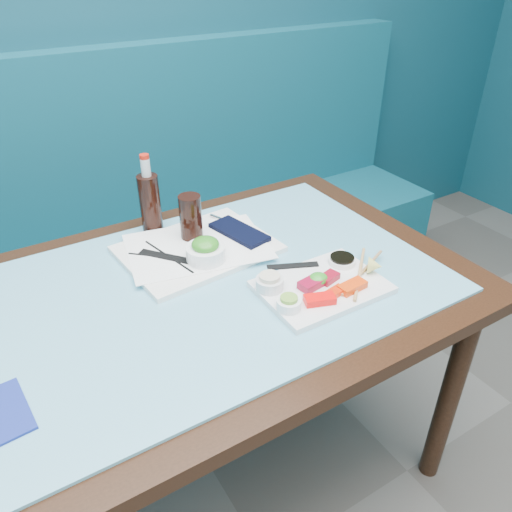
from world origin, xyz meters
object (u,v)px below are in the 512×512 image
cola_glass (191,217)px  booth_bench (116,261)px  cola_bottle_body (150,204)px  seaweed_bowl (206,253)px  serving_tray (198,249)px  sashimi_plate (322,287)px  dining_table (201,315)px

cola_glass → booth_bench: bearing=97.6°
cola_glass → cola_bottle_body: cola_bottle_body is taller
seaweed_bowl → cola_bottle_body: bearing=101.1°
booth_bench → serving_tray: booth_bench is taller
seaweed_bowl → cola_bottle_body: 0.27m
booth_bench → sashimi_plate: bearing=-75.7°
dining_table → serving_tray: (0.07, 0.16, 0.10)m
sashimi_plate → cola_bottle_body: (-0.25, 0.51, 0.08)m
cola_glass → seaweed_bowl: bearing=-98.7°
dining_table → cola_glass: size_ratio=10.69×
booth_bench → dining_table: booth_bench is taller
seaweed_bowl → cola_glass: (0.02, 0.13, 0.04)m
serving_tray → cola_bottle_body: 0.21m
booth_bench → serving_tray: bearing=-83.9°
serving_tray → cola_glass: size_ratio=3.10×
dining_table → sashimi_plate: 0.33m
sashimi_plate → dining_table: bearing=146.8°
booth_bench → dining_table: (0.00, -0.84, 0.29)m
booth_bench → cola_glass: 0.78m
sashimi_plate → cola_glass: (-0.18, 0.38, 0.07)m
seaweed_bowl → sashimi_plate: bearing=-52.3°
sashimi_plate → seaweed_bowl: (-0.20, 0.25, 0.03)m
serving_tray → cola_glass: (0.01, 0.05, 0.07)m
dining_table → cola_glass: (0.08, 0.21, 0.17)m
cola_glass → cola_bottle_body: bearing=119.0°
sashimi_plate → serving_tray: size_ratio=0.76×
booth_bench → cola_glass: (0.08, -0.63, 0.46)m
dining_table → serving_tray: serving_tray is taller
sashimi_plate → seaweed_bowl: 0.32m
serving_tray → seaweed_bowl: bearing=-102.9°
booth_bench → seaweed_bowl: (0.06, -0.76, 0.42)m
booth_bench → seaweed_bowl: bearing=-85.2°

